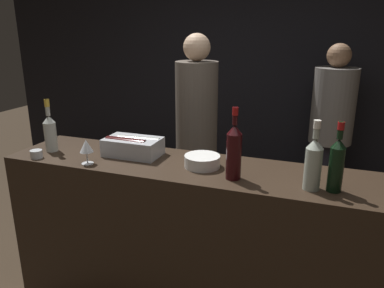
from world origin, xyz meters
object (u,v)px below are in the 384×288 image
object	(u,v)px
ice_bin_with_bottles	(133,146)
red_wine_bottle_tall	(234,150)
bowl_white	(202,161)
person_blond_tee	(197,130)
candle_votive	(36,154)
person_in_hoodie	(331,125)
white_wine_bottle	(313,162)
wine_glass	(86,147)
rose_wine_bottle	(50,131)
red_wine_bottle_burgundy	(337,163)

from	to	relation	value
ice_bin_with_bottles	red_wine_bottle_tall	xyz separation A→B (m)	(0.67, -0.15, 0.09)
bowl_white	person_blond_tee	xyz separation A→B (m)	(-0.35, 0.89, -0.08)
candle_votive	bowl_white	bearing A→B (deg)	11.48
ice_bin_with_bottles	person_blond_tee	distance (m)	0.86
red_wine_bottle_tall	person_in_hoodie	bearing A→B (deg)	75.32
person_blond_tee	white_wine_bottle	bearing A→B (deg)	79.39
wine_glass	rose_wine_bottle	xyz separation A→B (m)	(-0.35, 0.12, 0.03)
rose_wine_bottle	wine_glass	bearing A→B (deg)	-19.43
white_wine_bottle	rose_wine_bottle	world-z (taller)	white_wine_bottle
ice_bin_with_bottles	person_in_hoodie	xyz separation A→B (m)	(1.15, 1.68, -0.17)
ice_bin_with_bottles	white_wine_bottle	world-z (taller)	white_wine_bottle
red_wine_bottle_tall	red_wine_bottle_burgundy	world-z (taller)	red_wine_bottle_tall
red_wine_bottle_burgundy	person_in_hoodie	bearing A→B (deg)	90.33
red_wine_bottle_burgundy	person_blond_tee	xyz separation A→B (m)	(-1.04, 0.99, -0.19)
bowl_white	rose_wine_bottle	distance (m)	0.99
white_wine_bottle	person_blond_tee	bearing A→B (deg)	133.15
bowl_white	person_in_hoodie	size ratio (longest dim) A/B	0.12
bowl_white	wine_glass	bearing A→B (deg)	-164.12
rose_wine_bottle	red_wine_bottle_burgundy	bearing A→B (deg)	-1.34
bowl_white	person_blond_tee	size ratio (longest dim) A/B	0.12
person_blond_tee	wine_glass	bearing A→B (deg)	21.28
candle_votive	person_in_hoodie	size ratio (longest dim) A/B	0.04
bowl_white	red_wine_bottle_burgundy	xyz separation A→B (m)	(0.69, -0.10, 0.11)
rose_wine_bottle	person_in_hoodie	world-z (taller)	person_in_hoodie
red_wine_bottle_tall	person_blond_tee	size ratio (longest dim) A/B	0.22
ice_bin_with_bottles	wine_glass	size ratio (longest dim) A/B	2.35
red_wine_bottle_burgundy	white_wine_bottle	bearing A→B (deg)	-173.05
red_wine_bottle_tall	ice_bin_with_bottles	bearing A→B (deg)	167.02
wine_glass	rose_wine_bottle	bearing A→B (deg)	160.57
wine_glass	red_wine_bottle_tall	bearing A→B (deg)	4.96
person_in_hoodie	person_blond_tee	distance (m)	1.33
red_wine_bottle_tall	white_wine_bottle	bearing A→B (deg)	-0.07
bowl_white	red_wine_bottle_tall	xyz separation A→B (m)	(0.20, -0.11, 0.12)
wine_glass	white_wine_bottle	bearing A→B (deg)	3.38
ice_bin_with_bottles	person_blond_tee	xyz separation A→B (m)	(0.12, 0.85, -0.11)
ice_bin_with_bottles	red_wine_bottle_tall	bearing A→B (deg)	-12.98
red_wine_bottle_burgundy	person_in_hoodie	distance (m)	1.84
red_wine_bottle_burgundy	person_blond_tee	world-z (taller)	person_blond_tee
white_wine_bottle	rose_wine_bottle	distance (m)	1.58
red_wine_bottle_tall	rose_wine_bottle	world-z (taller)	red_wine_bottle_tall
bowl_white	wine_glass	xyz separation A→B (m)	(-0.63, -0.18, 0.07)
ice_bin_with_bottles	wine_glass	world-z (taller)	wine_glass
wine_glass	person_blond_tee	bearing A→B (deg)	75.05
rose_wine_bottle	person_in_hoodie	xyz separation A→B (m)	(1.67, 1.78, -0.24)
wine_glass	bowl_white	bearing A→B (deg)	15.88
candle_votive	rose_wine_bottle	bearing A→B (deg)	91.92
bowl_white	candle_votive	bearing A→B (deg)	-168.52
white_wine_bottle	red_wine_bottle_tall	xyz separation A→B (m)	(-0.39, 0.00, 0.01)
candle_votive	wine_glass	bearing A→B (deg)	3.12
ice_bin_with_bottles	red_wine_bottle_burgundy	xyz separation A→B (m)	(1.16, -0.14, 0.08)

